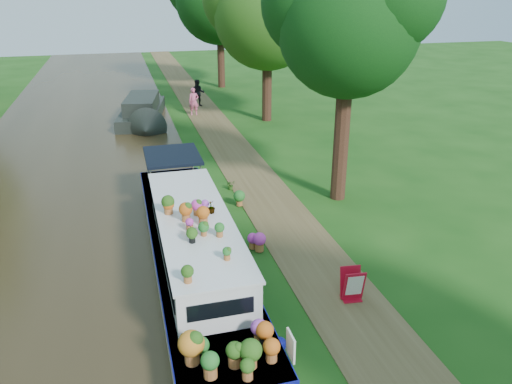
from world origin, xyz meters
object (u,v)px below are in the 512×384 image
object	(u,v)px
plant_boat	(196,251)
second_boat	(142,111)
pedestrian_pink	(194,101)
pedestrian_dark	(198,93)
sandwich_board	(352,286)

from	to	relation	value
plant_boat	second_boat	world-z (taller)	plant_boat
second_boat	pedestrian_pink	world-z (taller)	pedestrian_pink
plant_boat	second_boat	size ratio (longest dim) A/B	1.71
pedestrian_pink	pedestrian_dark	bearing A→B (deg)	80.68
second_boat	sandwich_board	xyz separation A→B (m)	(4.09, -20.04, -0.17)
plant_boat	sandwich_board	size ratio (longest dim) A/B	15.51
pedestrian_pink	sandwich_board	bearing A→B (deg)	-81.09
plant_boat	pedestrian_pink	xyz separation A→B (m)	(2.75, 18.57, 0.02)
plant_boat	second_boat	distance (m)	17.97
second_boat	pedestrian_dark	size ratio (longest dim) A/B	4.51
sandwich_board	pedestrian_pink	bearing A→B (deg)	98.31
pedestrian_pink	plant_boat	bearing A→B (deg)	-92.08
plant_boat	pedestrian_dark	distance (m)	21.16
plant_boat	pedestrian_pink	distance (m)	18.77
sandwich_board	plant_boat	bearing A→B (deg)	156.32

